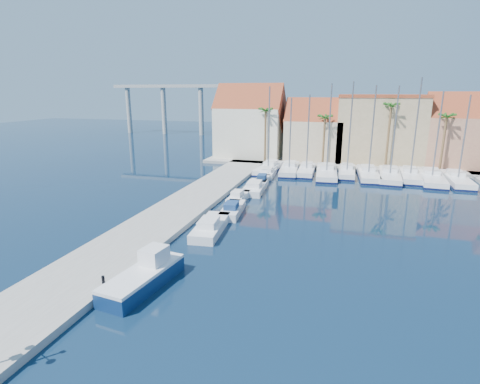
# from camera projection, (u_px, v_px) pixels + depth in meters

# --- Properties ---
(ground) EXTENTS (260.00, 260.00, 0.00)m
(ground) POSITION_uv_depth(u_px,v_px,m) (218.00, 279.00, 25.71)
(ground) COLOR black
(ground) RESTS_ON ground
(quay_west) EXTENTS (6.00, 77.00, 0.50)m
(quay_west) POSITION_uv_depth(u_px,v_px,m) (181.00, 208.00, 40.58)
(quay_west) COLOR gray
(quay_west) RESTS_ON ground
(shore_north) EXTENTS (54.00, 16.00, 0.50)m
(shore_north) POSITION_uv_depth(u_px,v_px,m) (359.00, 162.00, 67.46)
(shore_north) COLOR gray
(shore_north) RESTS_ON ground
(bollard) EXTENTS (0.20, 0.20, 0.51)m
(bollard) POSITION_uv_depth(u_px,v_px,m) (103.00, 280.00, 24.11)
(bollard) COLOR black
(bollard) RESTS_ON quay_west
(fishing_boat) EXTENTS (3.03, 6.80, 2.30)m
(fishing_boat) POSITION_uv_depth(u_px,v_px,m) (145.00, 276.00, 24.62)
(fishing_boat) COLOR navy
(fishing_boat) RESTS_ON ground
(motorboat_west_0) EXTENTS (2.89, 7.16, 1.40)m
(motorboat_west_0) POSITION_uv_depth(u_px,v_px,m) (210.00, 226.00, 34.34)
(motorboat_west_0) COLOR white
(motorboat_west_0) RESTS_ON ground
(motorboat_west_1) EXTENTS (2.35, 5.83, 1.40)m
(motorboat_west_1) POSITION_uv_depth(u_px,v_px,m) (232.00, 209.00, 39.27)
(motorboat_west_1) COLOR white
(motorboat_west_1) RESTS_ON ground
(motorboat_west_2) EXTENTS (1.67, 5.10, 1.40)m
(motorboat_west_2) POSITION_uv_depth(u_px,v_px,m) (238.00, 197.00, 43.82)
(motorboat_west_2) COLOR white
(motorboat_west_2) RESTS_ON ground
(motorboat_west_3) EXTENTS (2.84, 7.54, 1.40)m
(motorboat_west_3) POSITION_uv_depth(u_px,v_px,m) (255.00, 187.00, 48.47)
(motorboat_west_3) COLOR white
(motorboat_west_3) RESTS_ON ground
(motorboat_west_4) EXTENTS (2.04, 5.23, 1.40)m
(motorboat_west_4) POSITION_uv_depth(u_px,v_px,m) (262.00, 180.00, 52.35)
(motorboat_west_4) COLOR white
(motorboat_west_4) RESTS_ON ground
(motorboat_west_5) EXTENTS (2.45, 6.55, 1.40)m
(motorboat_west_5) POSITION_uv_depth(u_px,v_px,m) (268.00, 173.00, 57.13)
(motorboat_west_5) COLOR white
(motorboat_west_5) RESTS_ON ground
(motorboat_west_6) EXTENTS (2.84, 7.25, 1.40)m
(motorboat_west_6) POSITION_uv_depth(u_px,v_px,m) (273.00, 166.00, 61.78)
(motorboat_west_6) COLOR white
(motorboat_west_6) RESTS_ON ground
(sailboat_0) EXTENTS (3.39, 9.96, 13.23)m
(sailboat_0) POSITION_uv_depth(u_px,v_px,m) (269.00, 168.00, 60.14)
(sailboat_0) COLOR white
(sailboat_0) RESTS_ON ground
(sailboat_1) EXTENTS (3.43, 10.05, 11.57)m
(sailboat_1) POSITION_uv_depth(u_px,v_px,m) (289.00, 169.00, 59.41)
(sailboat_1) COLOR white
(sailboat_1) RESTS_ON ground
(sailboat_2) EXTENTS (2.61, 8.90, 12.06)m
(sailboat_2) POSITION_uv_depth(u_px,v_px,m) (307.00, 170.00, 58.53)
(sailboat_2) COLOR white
(sailboat_2) RESTS_ON ground
(sailboat_3) EXTENTS (3.73, 11.51, 13.60)m
(sailboat_3) POSITION_uv_depth(u_px,v_px,m) (326.00, 172.00, 57.13)
(sailboat_3) COLOR white
(sailboat_3) RESTS_ON ground
(sailboat_4) EXTENTS (2.39, 8.92, 13.90)m
(sailboat_4) POSITION_uv_depth(u_px,v_px,m) (347.00, 171.00, 57.46)
(sailboat_4) COLOR white
(sailboat_4) RESTS_ON ground
(sailboat_5) EXTENTS (3.27, 10.59, 13.36)m
(sailboat_5) POSITION_uv_depth(u_px,v_px,m) (368.00, 174.00, 55.92)
(sailboat_5) COLOR white
(sailboat_5) RESTS_ON ground
(sailboat_6) EXTENTS (3.45, 11.03, 13.27)m
(sailboat_6) POSITION_uv_depth(u_px,v_px,m) (390.00, 175.00, 55.10)
(sailboat_6) COLOR white
(sailboat_6) RESTS_ON ground
(sailboat_7) EXTENTS (3.03, 9.96, 14.39)m
(sailboat_7) POSITION_uv_depth(u_px,v_px,m) (410.00, 175.00, 54.92)
(sailboat_7) COLOR white
(sailboat_7) RESTS_ON ground
(sailboat_8) EXTENTS (3.78, 11.69, 12.50)m
(sailboat_8) POSITION_uv_depth(u_px,v_px,m) (431.00, 177.00, 53.64)
(sailboat_8) COLOR white
(sailboat_8) RESTS_ON ground
(sailboat_9) EXTENTS (2.85, 10.25, 12.07)m
(sailboat_9) POSITION_uv_depth(u_px,v_px,m) (457.00, 179.00, 52.47)
(sailboat_9) COLOR white
(sailboat_9) RESTS_ON ground
(building_0) EXTENTS (12.30, 9.00, 13.50)m
(building_0) POSITION_uv_depth(u_px,v_px,m) (250.00, 124.00, 70.29)
(building_0) COLOR beige
(building_0) RESTS_ON shore_north
(building_1) EXTENTS (10.30, 8.00, 11.00)m
(building_1) POSITION_uv_depth(u_px,v_px,m) (315.00, 133.00, 67.38)
(building_1) COLOR tan
(building_1) RESTS_ON shore_north
(building_2) EXTENTS (14.20, 10.20, 11.50)m
(building_2) POSITION_uv_depth(u_px,v_px,m) (379.00, 128.00, 65.09)
(building_2) COLOR tan
(building_2) RESTS_ON shore_north
(building_3) EXTENTS (10.30, 8.00, 12.00)m
(building_3) POSITION_uv_depth(u_px,v_px,m) (457.00, 133.00, 61.04)
(building_3) COLOR #B8735D
(building_3) RESTS_ON shore_north
(palm_0) EXTENTS (2.60, 2.60, 10.15)m
(palm_0) POSITION_uv_depth(u_px,v_px,m) (266.00, 112.00, 63.91)
(palm_0) COLOR brown
(palm_0) RESTS_ON shore_north
(palm_1) EXTENTS (2.60, 2.60, 9.15)m
(palm_1) POSITION_uv_depth(u_px,v_px,m) (325.00, 119.00, 61.46)
(palm_1) COLOR brown
(palm_1) RESTS_ON shore_north
(palm_2) EXTENTS (2.60, 2.60, 11.15)m
(palm_2) POSITION_uv_depth(u_px,v_px,m) (391.00, 108.00, 58.28)
(palm_2) COLOR brown
(palm_2) RESTS_ON shore_north
(palm_3) EXTENTS (2.60, 2.60, 9.65)m
(palm_3) POSITION_uv_depth(u_px,v_px,m) (447.00, 118.00, 56.50)
(palm_3) COLOR brown
(palm_3) RESTS_ON shore_north
(viaduct) EXTENTS (48.00, 2.20, 14.45)m
(viaduct) POSITION_uv_depth(u_px,v_px,m) (185.00, 99.00, 109.60)
(viaduct) COLOR #9E9E99
(viaduct) RESTS_ON ground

